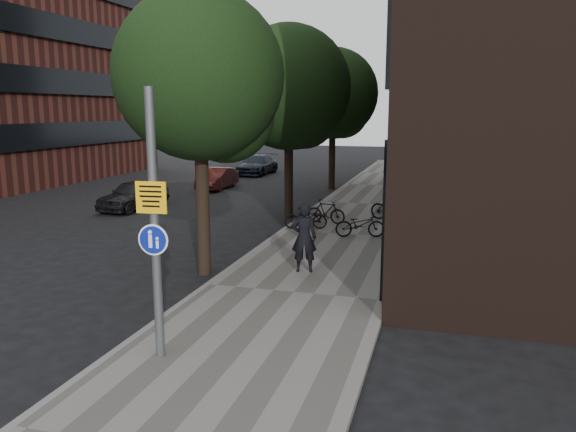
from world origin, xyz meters
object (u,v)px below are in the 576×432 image
(signpost, at_px, (155,225))
(parked_car_near, at_px, (134,195))
(parked_bike_facade_near, at_px, (360,224))
(pedestrian, at_px, (304,238))

(signpost, distance_m, parked_car_near, 16.39)
(signpost, height_order, parked_bike_facade_near, signpost)
(signpost, xyz_separation_m, parked_bike_facade_near, (1.99, 10.38, -1.92))
(signpost, relative_size, pedestrian, 2.50)
(signpost, distance_m, pedestrian, 6.09)
(parked_bike_facade_near, height_order, parked_car_near, parked_car_near)
(pedestrian, distance_m, parked_bike_facade_near, 4.67)
(signpost, bearing_deg, parked_car_near, 118.13)
(signpost, xyz_separation_m, parked_car_near, (-8.75, 13.74, -1.82))
(parked_bike_facade_near, bearing_deg, pedestrian, 154.41)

